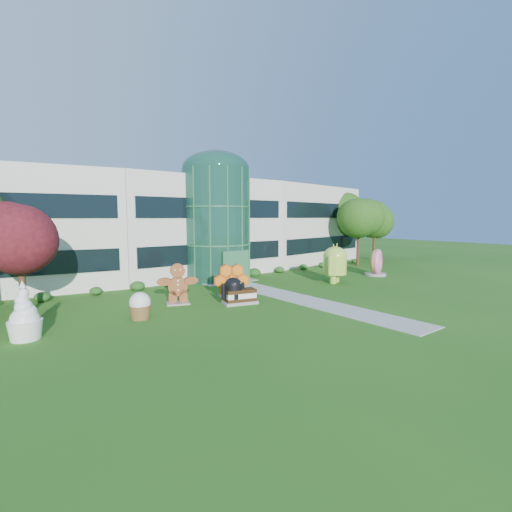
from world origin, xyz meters
TOP-DOWN VIEW (x-y plane):
  - ground at (0.00, 0.00)m, footprint 140.00×140.00m
  - building at (0.00, 18.00)m, footprint 46.00×15.00m
  - atrium at (0.00, 12.00)m, footprint 6.00×6.00m
  - walkway at (0.00, 2.00)m, footprint 2.40×20.00m
  - tree_red at (-15.50, 7.50)m, footprint 4.00×4.00m
  - trees_backdrop at (0.00, 13.00)m, footprint 52.00×8.00m
  - android_green at (6.92, 4.08)m, footprint 3.85×3.31m
  - android_black at (-4.45, 2.83)m, footprint 1.82×1.22m
  - donut at (13.13, 4.26)m, footprint 2.77×2.14m
  - gingerbread at (-7.25, 5.07)m, footprint 3.12×2.09m
  - ice_cream_sandwich at (-4.03, 2.66)m, footprint 2.39×1.60m
  - honeycomb at (-3.15, 4.95)m, footprint 2.82×1.96m
  - froyo at (-15.91, 2.96)m, footprint 1.71×1.71m
  - cupcake at (-10.47, 3.13)m, footprint 1.37×1.37m

SIDE VIEW (x-z plane):
  - ground at x=0.00m, z-range 0.00..0.00m
  - walkway at x=0.00m, z-range 0.00..0.04m
  - ice_cream_sandwich at x=-4.03m, z-range 0.00..0.98m
  - cupcake at x=-10.47m, z-range 0.00..1.51m
  - android_black at x=-4.45m, z-range 0.00..2.06m
  - honeycomb at x=-3.15m, z-range 0.00..2.09m
  - donut at x=13.13m, z-range 0.00..2.59m
  - gingerbread at x=-7.25m, z-range 0.00..2.69m
  - froyo at x=-15.91m, z-range 0.00..2.69m
  - android_green at x=6.92m, z-range 0.00..3.68m
  - tree_red at x=-15.50m, z-range 0.00..6.00m
  - trees_backdrop at x=0.00m, z-range 0.00..8.40m
  - building at x=0.00m, z-range 0.00..9.30m
  - atrium at x=0.00m, z-range 0.00..9.80m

